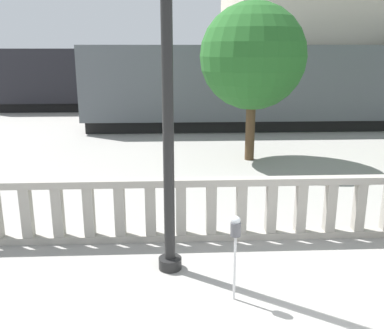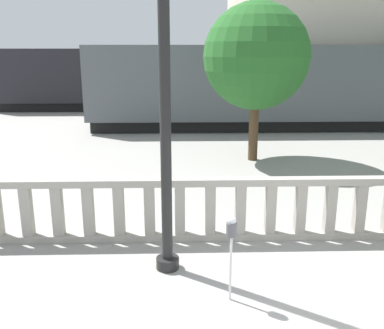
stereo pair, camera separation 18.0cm
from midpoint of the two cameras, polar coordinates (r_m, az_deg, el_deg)
The scene contains 6 objects.
balustrade at distance 8.72m, azimuth 7.96°, elevation -5.84°, with size 16.22×0.24×1.29m.
lamppost at distance 6.84m, azimuth -4.07°, elevation 11.47°, with size 0.40×0.40×6.48m.
parking_meter at distance 6.45m, azimuth 5.03°, elevation -9.23°, with size 0.16×0.16×1.38m.
train_near at distance 21.21m, azimuth 11.01°, elevation 10.32°, with size 18.02×3.03×4.52m.
train_far at distance 27.83m, azimuth 4.48°, elevation 11.45°, with size 29.10×2.99×4.37m.
tree_left at distance 14.64m, azimuth 7.75°, elevation 14.05°, with size 3.51×3.51×5.26m.
Camera 1 is at (-1.68, -4.98, 3.75)m, focal length 40.00 mm.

